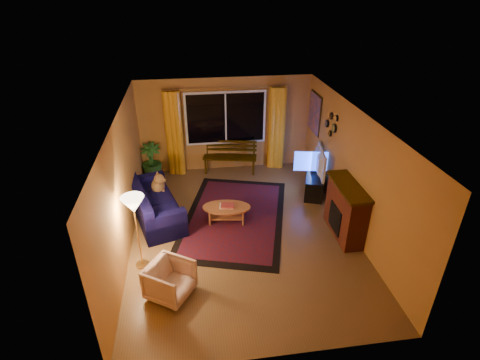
{
  "coord_description": "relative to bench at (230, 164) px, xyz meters",
  "views": [
    {
      "loc": [
        -0.94,
        -6.32,
        4.71
      ],
      "look_at": [
        0.0,
        0.3,
        1.05
      ],
      "focal_mm": 28.0,
      "sensor_mm": 36.0,
      "label": 1
    }
  ],
  "objects": [
    {
      "name": "armchair",
      "position": [
        -1.5,
        -4.34,
        0.13
      ],
      "size": [
        0.89,
        0.9,
        0.69
      ],
      "primitive_type": "imported",
      "rotation": [
        0.0,
        0.0,
        1.0
      ],
      "color": "beige",
      "rests_on": "ground"
    },
    {
      "name": "painting",
      "position": [
        2.15,
        -0.28,
        1.44
      ],
      "size": [
        0.04,
        0.76,
        0.96
      ],
      "primitive_type": "cube",
      "color": "orange",
      "rests_on": "wall_right"
    },
    {
      "name": "wall_back",
      "position": [
        -0.07,
        0.28,
        1.04
      ],
      "size": [
        4.5,
        0.02,
        2.5
      ],
      "primitive_type": "cube",
      "color": "#C08139",
      "rests_on": "ground"
    },
    {
      "name": "wall_left",
      "position": [
        -2.33,
        -2.73,
        1.04
      ],
      "size": [
        0.02,
        6.0,
        2.5
      ],
      "primitive_type": "cube",
      "color": "#C08139",
      "rests_on": "ground"
    },
    {
      "name": "wall_right",
      "position": [
        2.19,
        -2.73,
        1.04
      ],
      "size": [
        0.02,
        6.0,
        2.5
      ],
      "primitive_type": "cube",
      "color": "#C08139",
      "rests_on": "ground"
    },
    {
      "name": "sofa",
      "position": [
        -1.86,
        -1.98,
        0.18
      ],
      "size": [
        1.36,
        2.11,
        0.79
      ],
      "primitive_type": "cube",
      "rotation": [
        0.0,
        0.0,
        0.29
      ],
      "color": "#0A0837",
      "rests_on": "ground"
    },
    {
      "name": "ceiling",
      "position": [
        -0.07,
        -2.73,
        2.3
      ],
      "size": [
        4.5,
        6.0,
        0.02
      ],
      "primitive_type": "cube",
      "color": "white",
      "rests_on": "ground"
    },
    {
      "name": "bench",
      "position": [
        0.0,
        0.0,
        0.0
      ],
      "size": [
        1.48,
        0.7,
        0.43
      ],
      "primitive_type": "cube",
      "rotation": [
        0.0,
        0.0,
        -0.21
      ],
      "color": "#2E1D00",
      "rests_on": "ground"
    },
    {
      "name": "floor",
      "position": [
        -0.07,
        -2.73,
        -0.22
      ],
      "size": [
        4.5,
        6.0,
        0.02
      ],
      "primitive_type": "cube",
      "color": "brown",
      "rests_on": "ground"
    },
    {
      "name": "coffee_table",
      "position": [
        -0.35,
        -2.33,
        -0.03
      ],
      "size": [
        1.16,
        1.16,
        0.37
      ],
      "primitive_type": "cylinder",
      "rotation": [
        0.0,
        0.0,
        -0.14
      ],
      "color": "#B7683A",
      "rests_on": "ground"
    },
    {
      "name": "potted_plant",
      "position": [
        -2.07,
        -0.01,
        0.26
      ],
      "size": [
        0.57,
        0.57,
        0.94
      ],
      "primitive_type": "imported",
      "rotation": [
        0.0,
        0.0,
        0.08
      ],
      "color": "#235B1E",
      "rests_on": "ground"
    },
    {
      "name": "curtain_left",
      "position": [
        -1.42,
        0.15,
        0.91
      ],
      "size": [
        0.36,
        0.36,
        2.24
      ],
      "primitive_type": "cylinder",
      "color": "orange",
      "rests_on": "ground"
    },
    {
      "name": "rug",
      "position": [
        -0.16,
        -2.21,
        -0.2
      ],
      "size": [
        2.96,
        3.8,
        0.02
      ],
      "primitive_type": "cube",
      "rotation": [
        0.0,
        0.0,
        -0.28
      ],
      "color": "#600907",
      "rests_on": "ground"
    },
    {
      "name": "tv_console",
      "position": [
        1.93,
        -1.34,
        0.04
      ],
      "size": [
        0.79,
        1.29,
        0.51
      ],
      "primitive_type": "cube",
      "rotation": [
        0.0,
        0.0,
        -0.34
      ],
      "color": "black",
      "rests_on": "ground"
    },
    {
      "name": "window",
      "position": [
        -0.07,
        0.22,
        1.24
      ],
      "size": [
        2.0,
        0.02,
        1.3
      ],
      "primitive_type": "cube",
      "color": "black",
      "rests_on": "wall_back"
    },
    {
      "name": "mirror_cluster",
      "position": [
        2.14,
        -1.43,
        1.59
      ],
      "size": [
        0.06,
        0.6,
        0.56
      ],
      "primitive_type": null,
      "color": "black",
      "rests_on": "wall_right"
    },
    {
      "name": "dog",
      "position": [
        -1.81,
        -1.54,
        0.41
      ],
      "size": [
        0.42,
        0.5,
        0.47
      ],
      "primitive_type": null,
      "rotation": [
        0.0,
        0.0,
        0.27
      ],
      "color": "#9A6D3F",
      "rests_on": "sofa"
    },
    {
      "name": "curtain_right",
      "position": [
        1.28,
        0.15,
        0.91
      ],
      "size": [
        0.36,
        0.36,
        2.24
      ],
      "primitive_type": "cylinder",
      "color": "orange",
      "rests_on": "ground"
    },
    {
      "name": "fireplace",
      "position": [
        1.98,
        -3.13,
        0.34
      ],
      "size": [
        0.4,
        1.2,
        1.1
      ],
      "primitive_type": "cube",
      "color": "maroon",
      "rests_on": "ground"
    },
    {
      "name": "floor_lamp",
      "position": [
        -2.05,
        -3.53,
        0.52
      ],
      "size": [
        0.28,
        0.28,
        1.47
      ],
      "primitive_type": "cylinder",
      "rotation": [
        0.0,
        0.0,
        -0.14
      ],
      "color": "#BF8C3F",
      "rests_on": "ground"
    },
    {
      "name": "curtain_rod",
      "position": [
        -0.07,
        0.17,
        2.04
      ],
      "size": [
        3.2,
        0.03,
        0.03
      ],
      "primitive_type": "cylinder",
      "rotation": [
        0.0,
        1.57,
        0.0
      ],
      "color": "#BF8C3F",
      "rests_on": "wall_back"
    },
    {
      "name": "television",
      "position": [
        1.93,
        -1.34,
        0.61
      ],
      "size": [
        0.35,
        1.1,
        0.63
      ],
      "primitive_type": "imported",
      "rotation": [
        0.0,
        0.0,
        1.38
      ],
      "color": "black",
      "rests_on": "tv_console"
    }
  ]
}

